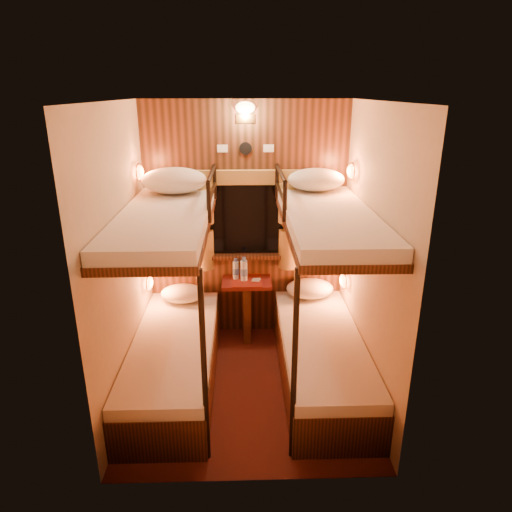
{
  "coord_description": "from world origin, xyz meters",
  "views": [
    {
      "loc": [
        -0.03,
        -3.42,
        2.47
      ],
      "look_at": [
        0.07,
        0.15,
        1.17
      ],
      "focal_mm": 32.0,
      "sensor_mm": 36.0,
      "label": 1
    }
  ],
  "objects_px": {
    "bottle_right": "(244,271)",
    "bunk_left": "(172,327)",
    "table": "(247,302)",
    "bunk_right": "(322,325)",
    "bottle_left": "(236,270)"
  },
  "relations": [
    {
      "from": "bottle_right",
      "to": "bunk_left",
      "type": "bearing_deg",
      "value": -128.31
    },
    {
      "from": "bunk_left",
      "to": "table",
      "type": "bearing_deg",
      "value": 50.33
    },
    {
      "from": "bunk_right",
      "to": "bottle_left",
      "type": "bearing_deg",
      "value": 132.37
    },
    {
      "from": "bottle_left",
      "to": "bottle_right",
      "type": "xyz_separation_m",
      "value": [
        0.08,
        -0.05,
        0.01
      ]
    },
    {
      "from": "bottle_left",
      "to": "table",
      "type": "bearing_deg",
      "value": -24.48
    },
    {
      "from": "bottle_right",
      "to": "bottle_left",
      "type": "bearing_deg",
      "value": 151.63
    },
    {
      "from": "bunk_right",
      "to": "bottle_right",
      "type": "xyz_separation_m",
      "value": [
        -0.67,
        0.79,
        0.2
      ]
    },
    {
      "from": "bunk_right",
      "to": "bunk_left",
      "type": "bearing_deg",
      "value": 180.0
    },
    {
      "from": "bunk_right",
      "to": "bottle_left",
      "type": "relative_size",
      "value": 8.51
    },
    {
      "from": "table",
      "to": "bottle_right",
      "type": "distance_m",
      "value": 0.34
    },
    {
      "from": "bunk_left",
      "to": "bottle_left",
      "type": "relative_size",
      "value": 8.51
    },
    {
      "from": "bunk_right",
      "to": "table",
      "type": "xyz_separation_m",
      "value": [
        -0.65,
        0.78,
        -0.14
      ]
    },
    {
      "from": "bunk_left",
      "to": "bottle_left",
      "type": "bearing_deg",
      "value": 57.12
    },
    {
      "from": "bunk_left",
      "to": "bunk_right",
      "type": "xyz_separation_m",
      "value": [
        1.3,
        0.0,
        0.0
      ]
    },
    {
      "from": "table",
      "to": "bottle_left",
      "type": "distance_m",
      "value": 0.35
    }
  ]
}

